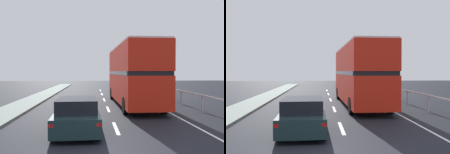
% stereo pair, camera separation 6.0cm
% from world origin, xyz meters
% --- Properties ---
extents(lane_paint_markings, '(3.68, 46.00, 0.01)m').
position_xyz_m(lane_paint_markings, '(2.25, 8.03, 0.00)').
color(lane_paint_markings, silver).
rests_on(lane_paint_markings, ground).
extents(bridge_side_railing, '(0.10, 42.00, 1.06)m').
position_xyz_m(bridge_side_railing, '(5.45, 9.00, 0.86)').
color(bridge_side_railing, '#B0B4B8').
rests_on(bridge_side_railing, ground).
extents(double_decker_bus_red, '(2.69, 10.99, 4.23)m').
position_xyz_m(double_decker_bus_red, '(1.90, 10.85, 2.27)').
color(double_decker_bus_red, red).
rests_on(double_decker_bus_red, ground).
extents(hatchback_car_near, '(1.87, 4.14, 1.37)m').
position_xyz_m(hatchback_car_near, '(-1.61, 3.07, 0.66)').
color(hatchback_car_near, '#17292B').
rests_on(hatchback_car_near, ground).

